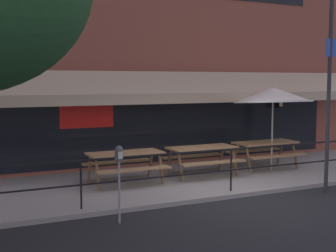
% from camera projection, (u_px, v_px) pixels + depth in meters
% --- Properties ---
extents(ground_plane, '(120.00, 120.00, 0.00)m').
position_uv_depth(ground_plane, '(238.00, 198.00, 10.31)').
color(ground_plane, black).
extents(patio_deck, '(15.00, 4.00, 0.10)m').
position_uv_depth(patio_deck, '(194.00, 179.00, 12.09)').
color(patio_deck, gray).
rests_on(patio_deck, ground).
extents(restaurant_building, '(15.00, 1.60, 8.23)m').
position_uv_depth(restaurant_building, '(158.00, 29.00, 13.69)').
color(restaurant_building, brown).
rests_on(restaurant_building, ground).
extents(patio_railing, '(13.84, 0.04, 0.97)m').
position_uv_depth(patio_railing, '(231.00, 160.00, 10.50)').
color(patio_railing, black).
rests_on(patio_railing, patio_deck).
extents(picnic_table_left, '(1.80, 1.42, 0.76)m').
position_uv_depth(picnic_table_left, '(125.00, 159.00, 11.25)').
color(picnic_table_left, '#997047').
rests_on(picnic_table_left, patio_deck).
extents(picnic_table_centre, '(1.80, 1.42, 0.76)m').
position_uv_depth(picnic_table_centre, '(202.00, 153.00, 12.18)').
color(picnic_table_centre, '#997047').
rests_on(picnic_table_centre, patio_deck).
extents(picnic_table_right, '(1.80, 1.42, 0.76)m').
position_uv_depth(picnic_table_right, '(265.00, 147.00, 13.21)').
color(picnic_table_right, '#997047').
rests_on(picnic_table_right, patio_deck).
extents(patio_umbrella_right, '(2.14, 2.14, 2.38)m').
position_uv_depth(patio_umbrella_right, '(273.00, 95.00, 12.81)').
color(patio_umbrella_right, '#B7B2A8').
rests_on(patio_umbrella_right, patio_deck).
extents(parking_meter_near, '(0.15, 0.16, 1.42)m').
position_uv_depth(parking_meter_near, '(119.00, 161.00, 8.38)').
color(parking_meter_near, gray).
rests_on(parking_meter_near, ground).
extents(street_sign_pole, '(0.28, 0.09, 4.61)m').
position_uv_depth(street_sign_pole, '(329.00, 90.00, 10.60)').
color(street_sign_pole, '#2D2D33').
rests_on(street_sign_pole, ground).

